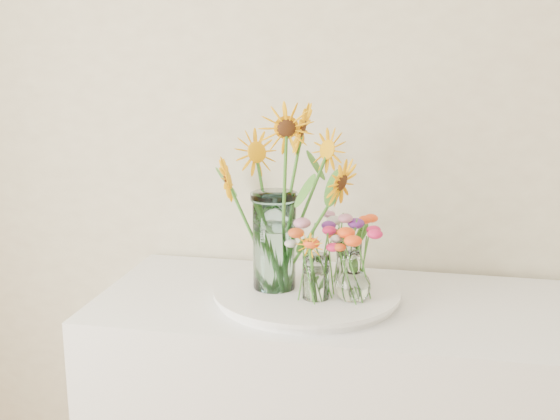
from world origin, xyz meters
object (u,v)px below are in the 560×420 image
object	(u,v)px
small_vase_a	(316,278)
small_vase_b	(353,276)
mason_jar	(274,241)
tray	(307,295)
small_vase_c	(349,261)

from	to	relation	value
small_vase_a	small_vase_b	world-z (taller)	small_vase_b
mason_jar	small_vase_b	bearing A→B (deg)	-11.91
mason_jar	small_vase_a	xyz separation A→B (m)	(0.13, -0.06, -0.08)
tray	small_vase_b	xyz separation A→B (m)	(0.13, -0.05, 0.08)
small_vase_a	mason_jar	bearing A→B (deg)	153.95
mason_jar	small_vase_c	world-z (taller)	mason_jar
tray	small_vase_c	bearing A→B (deg)	40.77
tray	small_vase_a	world-z (taller)	small_vase_a
small_vase_a	small_vase_c	distance (m)	0.17
small_vase_b	mason_jar	bearing A→B (deg)	168.09
small_vase_b	small_vase_c	world-z (taller)	small_vase_b
small_vase_a	small_vase_b	size ratio (longest dim) A/B	0.90
small_vase_b	small_vase_c	size ratio (longest dim) A/B	1.09
mason_jar	small_vase_c	size ratio (longest dim) A/B	2.19
tray	mason_jar	xyz separation A→B (m)	(-0.09, -0.00, 0.15)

